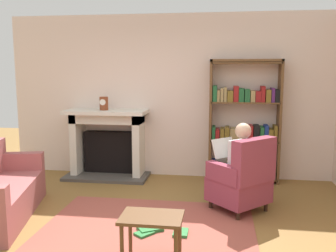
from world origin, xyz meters
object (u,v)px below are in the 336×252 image
Objects in this scene: mantel_clock at (104,103)px; bookshelf at (244,125)px; seated_reader at (236,162)px; side_table at (152,224)px; fireplace at (108,141)px; armchair_reading at (243,179)px.

mantel_clock is 2.30m from bookshelf.
side_table is (-0.81, -1.57, -0.21)m from seated_reader.
fireplace is 0.71× the size of bookshelf.
side_table is at bearing -108.95° from bookshelf.
fireplace is at bearing -179.08° from bookshelf.
bookshelf is at bearing -137.96° from armchair_reading.
mantel_clock is 2.47m from seated_reader.
seated_reader is 2.04× the size of side_table.
armchair_reading is at bearing -31.40° from fireplace.
seated_reader is at bearing -90.00° from armchair_reading.
mantel_clock reaches higher than seated_reader.
mantel_clock reaches higher than fireplace.
bookshelf is (2.27, 0.14, -0.32)m from mantel_clock.
seated_reader is at bearing -97.51° from bookshelf.
bookshelf is (2.25, 0.04, 0.33)m from fireplace.
fireplace reaches higher than side_table.
side_table is at bearing -65.64° from fireplace.
side_table is at bearing 18.42° from seated_reader.
armchair_reading is at bearing 59.09° from side_table.
mantel_clock is at bearing -103.97° from fireplace.
seated_reader reaches higher than side_table.
side_table is (1.30, -2.71, -0.84)m from mantel_clock.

